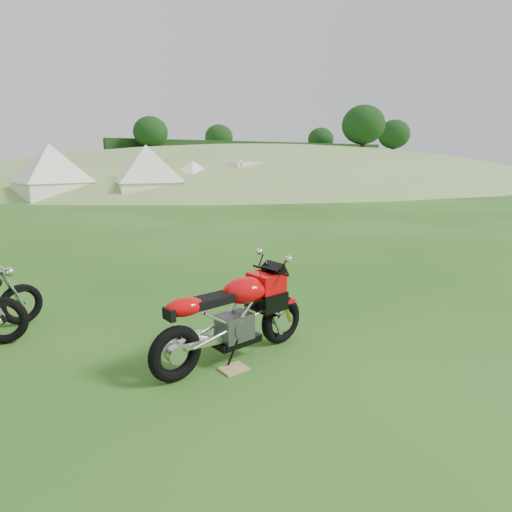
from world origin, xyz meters
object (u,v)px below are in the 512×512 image
sport_motorcycle (233,310)px  plywood_board (234,369)px  tent_right (193,177)px  caravan (251,177)px  tent_left (51,174)px  tent_mid (147,174)px

sport_motorcycle → plywood_board: bearing=-126.9°
tent_right → caravan: 4.31m
sport_motorcycle → tent_left: bearing=79.4°
tent_mid → caravan: tent_mid is taller
plywood_board → tent_left: (0.34, 22.65, 1.44)m
tent_right → caravan: (4.29, 0.40, -0.10)m
tent_left → caravan: tent_left is taller
tent_left → tent_mid: bearing=-36.4°
sport_motorcycle → plywood_board: (-0.11, -0.21, -0.57)m
plywood_board → tent_left: bearing=89.1°
tent_left → tent_mid: 5.17m
tent_right → tent_mid: bearing=168.1°
tent_left → plywood_board: bearing=-104.3°
tent_mid → tent_left: bearing=162.8°
plywood_board → caravan: (12.36, 21.56, 1.05)m
tent_left → caravan: bearing=-18.6°
tent_mid → tent_right: bearing=16.0°
plywood_board → tent_right: 22.68m
tent_left → caravan: 12.07m
plywood_board → tent_left: 22.69m
tent_right → tent_left: bearing=147.0°
plywood_board → caravan: caravan is taller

